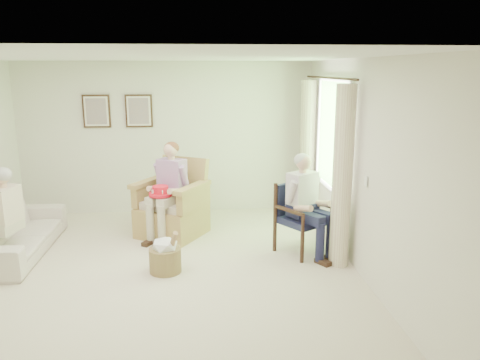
{
  "coord_description": "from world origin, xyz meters",
  "views": [
    {
      "loc": [
        0.56,
        -5.34,
        2.47
      ],
      "look_at": [
        1.08,
        0.61,
        1.05
      ],
      "focal_mm": 35.0,
      "sensor_mm": 36.0,
      "label": 1
    }
  ],
  "objects_px": {
    "person_sofa": "(1,212)",
    "wicker_armchair": "(172,211)",
    "sofa": "(17,233)",
    "wood_armchair": "(302,214)",
    "person_wicker": "(170,183)",
    "red_hat": "(160,192)",
    "hatbox": "(165,255)",
    "person_dark": "(305,198)"
  },
  "relations": [
    {
      "from": "wood_armchair",
      "to": "red_hat",
      "type": "bearing_deg",
      "value": 132.39
    },
    {
      "from": "person_dark",
      "to": "hatbox",
      "type": "relative_size",
      "value": 2.32
    },
    {
      "from": "wicker_armchair",
      "to": "person_wicker",
      "type": "bearing_deg",
      "value": -58.76
    },
    {
      "from": "wood_armchair",
      "to": "person_wicker",
      "type": "height_order",
      "value": "person_wicker"
    },
    {
      "from": "wood_armchair",
      "to": "person_wicker",
      "type": "relative_size",
      "value": 0.67
    },
    {
      "from": "sofa",
      "to": "wood_armchair",
      "type": "bearing_deg",
      "value": -92.86
    },
    {
      "from": "person_dark",
      "to": "hatbox",
      "type": "bearing_deg",
      "value": 159.35
    },
    {
      "from": "wicker_armchair",
      "to": "wood_armchair",
      "type": "height_order",
      "value": "wicker_armchair"
    },
    {
      "from": "wicker_armchair",
      "to": "red_hat",
      "type": "height_order",
      "value": "wicker_armchair"
    },
    {
      "from": "wicker_armchair",
      "to": "red_hat",
      "type": "xyz_separation_m",
      "value": [
        -0.13,
        -0.31,
        0.39
      ]
    },
    {
      "from": "wicker_armchair",
      "to": "wood_armchair",
      "type": "relative_size",
      "value": 1.23
    },
    {
      "from": "wood_armchair",
      "to": "sofa",
      "type": "height_order",
      "value": "wood_armchair"
    },
    {
      "from": "wicker_armchair",
      "to": "sofa",
      "type": "relative_size",
      "value": 0.57
    },
    {
      "from": "sofa",
      "to": "person_wicker",
      "type": "height_order",
      "value": "person_wicker"
    },
    {
      "from": "wicker_armchair",
      "to": "person_dark",
      "type": "bearing_deg",
      "value": 3.74
    },
    {
      "from": "hatbox",
      "to": "person_sofa",
      "type": "bearing_deg",
      "value": 169.17
    },
    {
      "from": "sofa",
      "to": "red_hat",
      "type": "distance_m",
      "value": 2.01
    },
    {
      "from": "wicker_armchair",
      "to": "person_wicker",
      "type": "height_order",
      "value": "person_wicker"
    },
    {
      "from": "wood_armchair",
      "to": "red_hat",
      "type": "distance_m",
      "value": 2.04
    },
    {
      "from": "red_hat",
      "to": "hatbox",
      "type": "relative_size",
      "value": 0.57
    },
    {
      "from": "red_hat",
      "to": "person_dark",
      "type": "bearing_deg",
      "value": -17.98
    },
    {
      "from": "wicker_armchair",
      "to": "person_wicker",
      "type": "xyz_separation_m",
      "value": [
        0.0,
        -0.15,
        0.47
      ]
    },
    {
      "from": "wood_armchair",
      "to": "person_dark",
      "type": "distance_m",
      "value": 0.32
    },
    {
      "from": "person_dark",
      "to": "wood_armchair",
      "type": "bearing_deg",
      "value": 56.15
    },
    {
      "from": "person_dark",
      "to": "person_wicker",
      "type": "bearing_deg",
      "value": 122.51
    },
    {
      "from": "wicker_armchair",
      "to": "red_hat",
      "type": "distance_m",
      "value": 0.52
    },
    {
      "from": "wood_armchair",
      "to": "hatbox",
      "type": "height_order",
      "value": "wood_armchair"
    },
    {
      "from": "person_wicker",
      "to": "hatbox",
      "type": "height_order",
      "value": "person_wicker"
    },
    {
      "from": "wicker_armchair",
      "to": "sofa",
      "type": "xyz_separation_m",
      "value": [
        -2.07,
        -0.6,
        -0.07
      ]
    },
    {
      "from": "person_wicker",
      "to": "person_sofa",
      "type": "bearing_deg",
      "value": -126.7
    },
    {
      "from": "wood_armchair",
      "to": "person_sofa",
      "type": "distance_m",
      "value": 3.91
    },
    {
      "from": "wicker_armchair",
      "to": "sofa",
      "type": "height_order",
      "value": "wicker_armchair"
    },
    {
      "from": "wood_armchair",
      "to": "person_sofa",
      "type": "bearing_deg",
      "value": 149.01
    },
    {
      "from": "person_wicker",
      "to": "red_hat",
      "type": "relative_size",
      "value": 4.24
    },
    {
      "from": "sofa",
      "to": "red_hat",
      "type": "xyz_separation_m",
      "value": [
        1.94,
        0.29,
        0.46
      ]
    },
    {
      "from": "wicker_armchair",
      "to": "sofa",
      "type": "distance_m",
      "value": 2.16
    },
    {
      "from": "person_sofa",
      "to": "wicker_armchair",
      "type": "bearing_deg",
      "value": 129.38
    },
    {
      "from": "person_sofa",
      "to": "sofa",
      "type": "bearing_deg",
      "value": -166.19
    },
    {
      "from": "sofa",
      "to": "person_wicker",
      "type": "xyz_separation_m",
      "value": [
        2.07,
        0.45,
        0.54
      ]
    },
    {
      "from": "person_sofa",
      "to": "red_hat",
      "type": "height_order",
      "value": "person_sofa"
    },
    {
      "from": "wicker_armchair",
      "to": "sofa",
      "type": "bearing_deg",
      "value": -132.57
    },
    {
      "from": "person_sofa",
      "to": "red_hat",
      "type": "relative_size",
      "value": 3.78
    }
  ]
}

